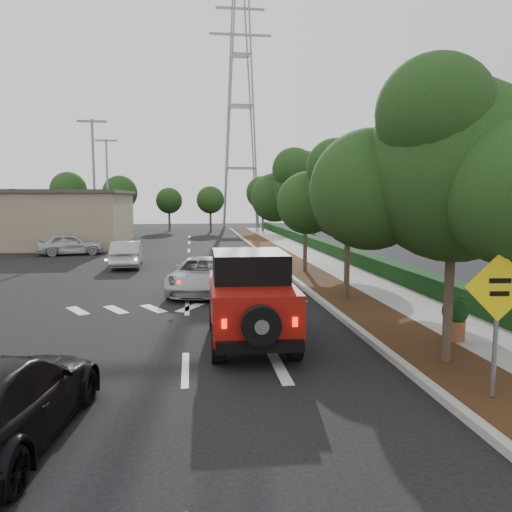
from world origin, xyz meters
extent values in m
plane|color=black|center=(0.00, 0.00, 0.00)|extent=(120.00, 120.00, 0.00)
cube|color=#9E9B93|center=(4.60, 12.00, 0.07)|extent=(0.20, 70.00, 0.15)
cube|color=black|center=(5.60, 12.00, 0.06)|extent=(1.80, 70.00, 0.12)
cube|color=gray|center=(7.50, 12.00, 0.06)|extent=(2.00, 70.00, 0.12)
cube|color=black|center=(8.90, 12.00, 0.40)|extent=(0.80, 70.00, 0.80)
cylinder|color=black|center=(0.79, 3.12, 0.44)|extent=(0.32, 0.88, 0.87)
cylinder|color=black|center=(2.48, 3.08, 0.44)|extent=(0.32, 0.88, 0.87)
cylinder|color=black|center=(0.73, 0.38, 0.44)|extent=(0.32, 0.88, 0.87)
cylinder|color=black|center=(2.42, 0.34, 0.44)|extent=(0.32, 0.88, 0.87)
cube|color=maroon|center=(1.60, 1.73, 1.03)|extent=(2.05, 4.07, 1.09)
cube|color=black|center=(1.61, 2.06, 1.93)|extent=(1.85, 2.25, 0.70)
cube|color=maroon|center=(1.64, 3.26, 0.95)|extent=(1.75, 1.17, 0.89)
cube|color=black|center=(1.56, -0.37, 0.54)|extent=(1.86, 0.24, 0.24)
cylinder|color=black|center=(1.55, -0.52, 1.03)|extent=(0.83, 0.26, 0.83)
cube|color=#FF190C|center=(0.81, -0.29, 1.03)|extent=(0.11, 0.05, 0.20)
cube|color=#FF190C|center=(2.30, -0.32, 1.03)|extent=(0.11, 0.05, 0.20)
imported|color=#ACAEB4|center=(0.54, 8.70, 0.66)|extent=(2.95, 5.07, 1.33)
imported|color=#9C9DA3|center=(-3.21, 16.33, 0.69)|extent=(1.69, 4.23, 1.37)
imported|color=#B5B9BE|center=(-7.43, 22.38, 0.68)|extent=(4.23, 2.44, 1.36)
cylinder|color=slate|center=(5.40, -2.50, 1.32)|extent=(0.09, 0.09, 2.36)
cube|color=yellow|center=(5.40, -2.53, 2.11)|extent=(1.21, 0.15, 1.21)
cube|color=black|center=(5.39, -2.55, 2.22)|extent=(0.38, 0.05, 0.08)
cube|color=black|center=(5.39, -2.55, 1.99)|extent=(0.34, 0.04, 0.08)
cylinder|color=brown|center=(6.60, 0.96, 0.36)|extent=(0.54, 0.54, 0.51)
sphere|color=black|center=(6.60, 0.96, 0.84)|extent=(0.63, 0.63, 0.63)
imported|color=black|center=(6.60, 0.96, 0.91)|extent=(0.56, 0.50, 0.60)
camera|label=1|loc=(0.16, -10.34, 3.63)|focal=35.00mm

